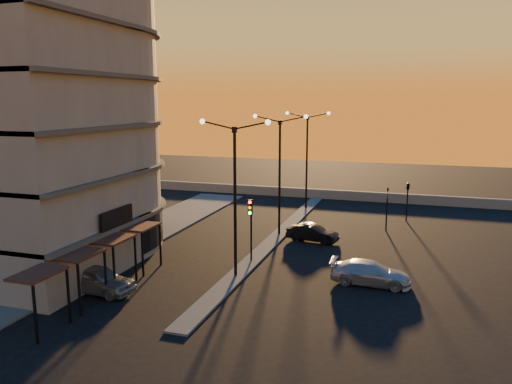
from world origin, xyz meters
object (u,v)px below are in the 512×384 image
object	(u,v)px
car_hatchback	(97,279)
car_wagon	(370,273)
car_sedan	(313,233)
streetlamp_mid	(280,165)
traffic_light_main	(251,220)

from	to	relation	value
car_hatchback	car_wagon	xyz separation A→B (m)	(14.38, 5.93, -0.08)
car_sedan	car_wagon	size ratio (longest dim) A/B	0.84
car_hatchback	car_sedan	bearing A→B (deg)	-29.60
streetlamp_mid	car_hatchback	size ratio (longest dim) A/B	2.13
streetlamp_mid	car_sedan	distance (m)	5.79
car_wagon	streetlamp_mid	bearing A→B (deg)	43.21
streetlamp_mid	traffic_light_main	world-z (taller)	streetlamp_mid
streetlamp_mid	car_wagon	distance (m)	12.72
traffic_light_main	car_sedan	xyz separation A→B (m)	(2.87, 6.26, -2.25)
traffic_light_main	streetlamp_mid	bearing A→B (deg)	90.00
streetlamp_mid	car_wagon	world-z (taller)	streetlamp_mid
streetlamp_mid	car_hatchback	bearing A→B (deg)	-113.96
car_sedan	traffic_light_main	bearing A→B (deg)	165.31
traffic_light_main	car_hatchback	distance (m)	10.15
traffic_light_main	car_wagon	xyz separation A→B (m)	(7.88, -1.56, -2.21)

